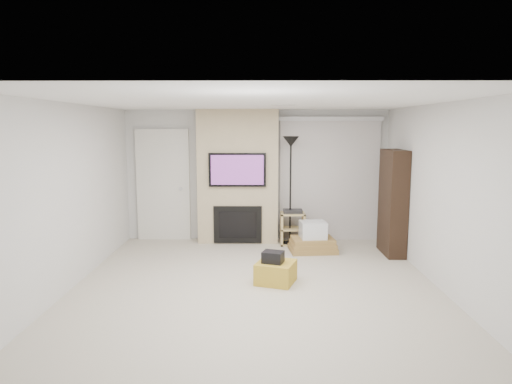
{
  "coord_description": "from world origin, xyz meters",
  "views": [
    {
      "loc": [
        0.05,
        -5.99,
        2.18
      ],
      "look_at": [
        0.0,
        1.2,
        1.15
      ],
      "focal_mm": 32.0,
      "sensor_mm": 36.0,
      "label": 1
    }
  ],
  "objects_px": {
    "ottoman": "(276,272)",
    "floor_lamp": "(291,160)",
    "av_stand": "(293,226)",
    "bookshelf": "(393,202)",
    "box_stack": "(313,240)"
  },
  "relations": [
    {
      "from": "floor_lamp",
      "to": "bookshelf",
      "type": "xyz_separation_m",
      "value": [
        1.71,
        -0.61,
        -0.68
      ]
    },
    {
      "from": "av_stand",
      "to": "box_stack",
      "type": "distance_m",
      "value": 0.6
    },
    {
      "from": "floor_lamp",
      "to": "av_stand",
      "type": "height_order",
      "value": "floor_lamp"
    },
    {
      "from": "floor_lamp",
      "to": "bookshelf",
      "type": "height_order",
      "value": "floor_lamp"
    },
    {
      "from": "floor_lamp",
      "to": "bookshelf",
      "type": "bearing_deg",
      "value": -19.59
    },
    {
      "from": "ottoman",
      "to": "av_stand",
      "type": "distance_m",
      "value": 2.16
    },
    {
      "from": "ottoman",
      "to": "bookshelf",
      "type": "xyz_separation_m",
      "value": [
        2.05,
        1.5,
        0.75
      ]
    },
    {
      "from": "ottoman",
      "to": "av_stand",
      "type": "xyz_separation_m",
      "value": [
        0.39,
        2.12,
        0.2
      ]
    },
    {
      "from": "bookshelf",
      "to": "floor_lamp",
      "type": "bearing_deg",
      "value": 160.41
    },
    {
      "from": "ottoman",
      "to": "bookshelf",
      "type": "bearing_deg",
      "value": 36.23
    },
    {
      "from": "box_stack",
      "to": "bookshelf",
      "type": "height_order",
      "value": "bookshelf"
    },
    {
      "from": "ottoman",
      "to": "box_stack",
      "type": "relative_size",
      "value": 0.59
    },
    {
      "from": "ottoman",
      "to": "floor_lamp",
      "type": "distance_m",
      "value": 2.58
    },
    {
      "from": "av_stand",
      "to": "ottoman",
      "type": "bearing_deg",
      "value": -100.39
    },
    {
      "from": "ottoman",
      "to": "floor_lamp",
      "type": "xyz_separation_m",
      "value": [
        0.34,
        2.11,
        1.43
      ]
    }
  ]
}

